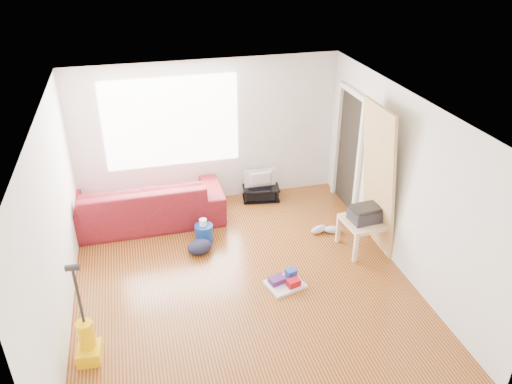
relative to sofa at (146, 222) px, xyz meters
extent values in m
cube|color=#58280C|center=(1.20, -1.95, 0.00)|extent=(4.50, 5.00, 0.01)
cube|color=white|center=(1.20, -1.95, 2.50)|extent=(4.50, 5.00, 0.01)
cube|color=white|center=(1.20, 0.55, 1.25)|extent=(4.50, 0.01, 2.50)
cube|color=white|center=(1.20, -4.45, 1.25)|extent=(4.50, 0.01, 2.50)
cube|color=white|center=(-1.05, -1.95, 1.25)|extent=(0.01, 5.00, 2.50)
cube|color=white|center=(3.45, -1.95, 1.25)|extent=(0.01, 5.00, 2.50)
cube|color=white|center=(0.60, 0.53, 1.50)|extent=(2.20, 0.01, 1.50)
cube|color=white|center=(3.41, -0.70, 1.00)|extent=(0.06, 0.08, 2.00)
cube|color=white|center=(3.41, 0.20, 1.00)|extent=(0.06, 0.08, 2.00)
cube|color=white|center=(3.41, -0.25, 2.04)|extent=(0.06, 0.98, 0.08)
cube|color=black|center=(3.44, -0.25, 1.00)|extent=(0.01, 0.86, 1.98)
imported|color=#5E1015|center=(0.00, 0.00, 0.00)|extent=(2.56, 1.00, 0.75)
cube|color=black|center=(2.05, 0.27, 0.03)|extent=(0.69, 0.46, 0.02)
cube|color=black|center=(2.05, 0.27, 0.23)|extent=(0.69, 0.46, 0.02)
cylinder|color=black|center=(1.74, 0.16, 0.12)|extent=(0.02, 0.02, 0.24)
cylinder|color=black|center=(1.79, 0.47, 0.12)|extent=(0.02, 0.02, 0.24)
cylinder|color=black|center=(2.32, 0.07, 0.12)|extent=(0.02, 0.02, 0.24)
cylinder|color=black|center=(2.36, 0.38, 0.12)|extent=(0.02, 0.02, 0.24)
imported|color=black|center=(2.05, 0.27, 0.40)|extent=(0.57, 0.07, 0.33)
cube|color=beige|center=(3.15, -1.58, 0.47)|extent=(0.65, 0.65, 0.06)
cube|color=beige|center=(2.90, -1.88, 0.22)|extent=(0.06, 0.06, 0.44)
cube|color=beige|center=(2.86, -1.33, 0.22)|extent=(0.06, 0.06, 0.44)
cube|color=beige|center=(3.45, -1.84, 0.22)|extent=(0.06, 0.06, 0.44)
cube|color=beige|center=(3.40, -1.29, 0.22)|extent=(0.06, 0.06, 0.44)
cube|color=#222128|center=(3.15, -1.58, 0.59)|extent=(0.47, 0.38, 0.19)
cube|color=black|center=(3.15, -1.58, 0.71)|extent=(0.42, 0.33, 0.04)
cylinder|color=#0F3B9A|center=(0.85, -0.79, 0.00)|extent=(0.36, 0.36, 0.28)
cylinder|color=white|center=(0.85, -0.78, 0.19)|extent=(0.11, 0.11, 0.11)
cube|color=silver|center=(1.74, -2.16, 0.02)|extent=(0.57, 0.50, 0.04)
cube|color=#9B0811|center=(1.84, -2.23, 0.09)|extent=(0.20, 0.16, 0.10)
cube|color=#411A5C|center=(1.64, -2.11, 0.08)|extent=(0.25, 0.21, 0.08)
cube|color=#1E399D|center=(1.86, -2.06, 0.11)|extent=(0.16, 0.15, 0.14)
ellipsoid|color=black|center=(0.73, -1.09, 0.00)|extent=(0.45, 0.40, 0.21)
ellipsoid|color=#B6B3C5|center=(2.67, -1.02, 0.06)|extent=(0.32, 0.21, 0.12)
ellipsoid|color=#B6B3C5|center=(2.89, -1.09, 0.06)|extent=(0.32, 0.21, 0.12)
cube|color=#F4B500|center=(-0.80, -2.85, 0.08)|extent=(0.29, 0.32, 0.17)
cylinder|color=#F4B500|center=(-0.80, -2.80, 0.33)|extent=(0.19, 0.19, 0.33)
cylinder|color=black|center=(-0.80, -2.77, 0.85)|extent=(0.03, 0.03, 0.70)
cube|color=black|center=(-0.80, -2.77, 1.23)|extent=(0.15, 0.05, 0.06)
cube|color=#A0864F|center=(3.33, -1.52, 0.00)|extent=(0.28, 0.90, 2.24)
camera|label=1|loc=(0.00, -7.29, 4.38)|focal=35.00mm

